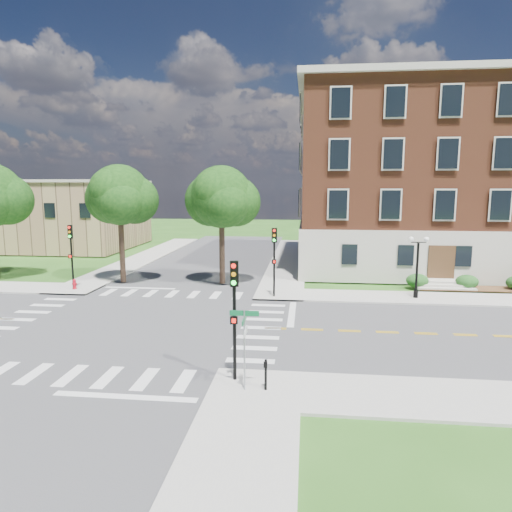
# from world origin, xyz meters

# --- Properties ---
(ground) EXTENTS (160.00, 160.00, 0.00)m
(ground) POSITION_xyz_m (0.00, 0.00, 0.00)
(ground) COLOR #265217
(ground) RESTS_ON ground
(road_ew) EXTENTS (90.00, 12.00, 0.01)m
(road_ew) POSITION_xyz_m (0.00, 0.00, 0.01)
(road_ew) COLOR #3D3D3F
(road_ew) RESTS_ON ground
(road_ns) EXTENTS (12.00, 90.00, 0.01)m
(road_ns) POSITION_xyz_m (0.00, 0.00, 0.01)
(road_ns) COLOR #3D3D3F
(road_ns) RESTS_ON ground
(sidewalk_ne) EXTENTS (34.00, 34.00, 0.12)m
(sidewalk_ne) POSITION_xyz_m (15.38, 15.38, 0.06)
(sidewalk_ne) COLOR #9E9B93
(sidewalk_ne) RESTS_ON ground
(sidewalk_nw) EXTENTS (34.00, 34.00, 0.12)m
(sidewalk_nw) POSITION_xyz_m (-15.38, 15.38, 0.06)
(sidewalk_nw) COLOR #9E9B93
(sidewalk_nw) RESTS_ON ground
(crosswalk_east) EXTENTS (2.20, 10.20, 0.02)m
(crosswalk_east) POSITION_xyz_m (7.20, 0.00, 0.00)
(crosswalk_east) COLOR silver
(crosswalk_east) RESTS_ON ground
(stop_bar_east) EXTENTS (0.40, 5.50, 0.00)m
(stop_bar_east) POSITION_xyz_m (8.80, 3.00, 0.00)
(stop_bar_east) COLOR silver
(stop_bar_east) RESTS_ON ground
(main_building) EXTENTS (30.60, 22.40, 16.50)m
(main_building) POSITION_xyz_m (24.00, 21.99, 8.34)
(main_building) COLOR #B9B1A3
(main_building) RESTS_ON ground
(secondary_building) EXTENTS (20.40, 15.40, 8.30)m
(secondary_building) POSITION_xyz_m (-22.00, 30.00, 4.28)
(secondary_building) COLOR #957052
(secondary_building) RESTS_ON ground
(tree_c) EXTENTS (4.73, 4.73, 9.29)m
(tree_c) POSITION_xyz_m (-4.96, 10.36, 7.01)
(tree_c) COLOR #2F2417
(tree_c) RESTS_ON ground
(tree_d) EXTENTS (4.79, 4.79, 9.20)m
(tree_d) POSITION_xyz_m (3.04, 10.74, 6.88)
(tree_d) COLOR #2F2417
(tree_d) RESTS_ON ground
(traffic_signal_se) EXTENTS (0.37, 0.43, 4.80)m
(traffic_signal_se) POSITION_xyz_m (6.86, -7.06, 3.19)
(traffic_signal_se) COLOR black
(traffic_signal_se) RESTS_ON ground
(traffic_signal_ne) EXTENTS (0.38, 0.46, 4.80)m
(traffic_signal_ne) POSITION_xyz_m (7.42, 6.84, 3.19)
(traffic_signal_ne) COLOR black
(traffic_signal_ne) RESTS_ON ground
(traffic_signal_nw) EXTENTS (0.36, 0.42, 4.80)m
(traffic_signal_nw) POSITION_xyz_m (-7.67, 7.52, 3.19)
(traffic_signal_nw) COLOR black
(traffic_signal_nw) RESTS_ON ground
(twin_lamp_west) EXTENTS (1.36, 0.36, 4.23)m
(twin_lamp_west) POSITION_xyz_m (17.17, 7.62, 2.52)
(twin_lamp_west) COLOR black
(twin_lamp_west) RESTS_ON ground
(street_sign_pole) EXTENTS (1.10, 1.10, 3.10)m
(street_sign_pole) POSITION_xyz_m (7.38, -7.94, 2.31)
(street_sign_pole) COLOR gray
(street_sign_pole) RESTS_ON ground
(push_button_post) EXTENTS (0.14, 0.21, 1.20)m
(push_button_post) POSITION_xyz_m (8.17, -7.87, 0.80)
(push_button_post) COLOR black
(push_button_post) RESTS_ON ground
(fire_hydrant) EXTENTS (0.35, 0.35, 0.75)m
(fire_hydrant) POSITION_xyz_m (-7.58, 7.52, 0.46)
(fire_hydrant) COLOR #A60C1A
(fire_hydrant) RESTS_ON ground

